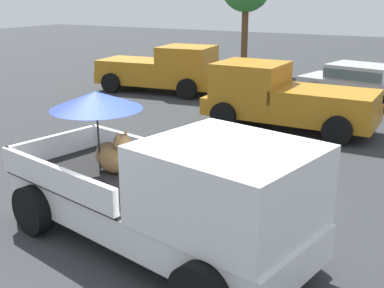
{
  "coord_description": "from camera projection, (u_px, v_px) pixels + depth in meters",
  "views": [
    {
      "loc": [
        3.72,
        -5.56,
        3.73
      ],
      "look_at": [
        -0.3,
        1.76,
        1.1
      ],
      "focal_mm": 45.16,
      "sensor_mm": 36.0,
      "label": 1
    }
  ],
  "objects": [
    {
      "name": "pickup_truck_main",
      "position": [
        172.0,
        192.0,
        6.93
      ],
      "size": [
        5.33,
        3.08,
        2.25
      ],
      "rotation": [
        0.0,
        0.0,
        -0.21
      ],
      "color": "black",
      "rests_on": "ground"
    },
    {
      "name": "pickup_truck_far",
      "position": [
        164.0,
        69.0,
        18.7
      ],
      "size": [
        4.97,
        2.59,
        1.8
      ],
      "rotation": [
        0.0,
        0.0,
        0.11
      ],
      "color": "black",
      "rests_on": "ground"
    },
    {
      "name": "pickup_truck_red",
      "position": [
        282.0,
        97.0,
        13.71
      ],
      "size": [
        4.82,
        2.21,
        1.8
      ],
      "rotation": [
        0.0,
        0.0,
        3.13
      ],
      "color": "black",
      "rests_on": "ground"
    },
    {
      "name": "ground_plane",
      "position": [
        154.0,
        244.0,
        7.48
      ],
      "size": [
        80.0,
        80.0,
        0.0
      ],
      "primitive_type": "plane",
      "color": "#2D3033"
    },
    {
      "name": "parked_sedan_near",
      "position": [
        362.0,
        81.0,
        16.93
      ],
      "size": [
        4.58,
        2.67,
        1.33
      ],
      "rotation": [
        0.0,
        0.0,
        -0.22
      ],
      "color": "black",
      "rests_on": "ground"
    }
  ]
}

